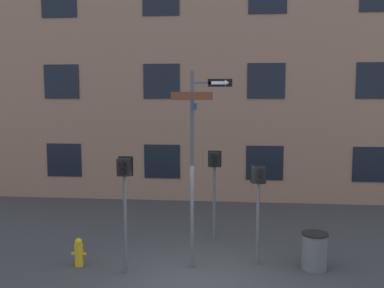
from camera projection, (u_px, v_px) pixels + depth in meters
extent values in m
plane|color=#38383A|center=(196.00, 283.00, 9.49)|extent=(60.00, 60.00, 0.00)
cube|color=#936B56|center=(214.00, 40.00, 16.45)|extent=(24.00, 0.60, 12.53)
cube|color=black|center=(64.00, 160.00, 17.23)|extent=(1.42, 0.03, 1.34)
cube|color=black|center=(162.00, 161.00, 16.85)|extent=(1.42, 0.03, 1.34)
cube|color=black|center=(265.00, 163.00, 16.46)|extent=(1.42, 0.03, 1.34)
cube|color=black|center=(372.00, 165.00, 16.08)|extent=(1.42, 0.03, 1.34)
cube|color=black|center=(62.00, 82.00, 16.88)|extent=(1.42, 0.03, 1.34)
cube|color=black|center=(161.00, 81.00, 16.50)|extent=(1.42, 0.03, 1.34)
cube|color=black|center=(266.00, 81.00, 16.12)|extent=(1.42, 0.03, 1.34)
cube|color=black|center=(376.00, 81.00, 15.74)|extent=(1.42, 0.03, 1.34)
cube|color=black|center=(59.00, 0.00, 16.53)|extent=(1.42, 0.03, 1.34)
cylinder|color=#4C4C51|center=(192.00, 172.00, 10.08)|extent=(0.09, 0.09, 4.71)
cube|color=#4C4C51|center=(206.00, 83.00, 9.82)|extent=(0.65, 0.05, 0.05)
cube|color=brown|center=(192.00, 96.00, 9.83)|extent=(0.97, 0.02, 0.19)
cube|color=#14478C|center=(195.00, 107.00, 9.91)|extent=(0.02, 1.00, 0.16)
cube|color=black|center=(220.00, 83.00, 9.78)|extent=(0.56, 0.02, 0.18)
cube|color=white|center=(218.00, 83.00, 9.77)|extent=(0.32, 0.01, 0.07)
cone|color=white|center=(227.00, 83.00, 9.75)|extent=(0.10, 0.14, 0.14)
cylinder|color=#4C4C51|center=(125.00, 225.00, 9.89)|extent=(0.08, 0.08, 2.32)
cube|color=black|center=(124.00, 167.00, 9.74)|extent=(0.29, 0.26, 0.39)
cube|color=black|center=(126.00, 166.00, 9.88)|extent=(0.35, 0.02, 0.45)
cylinder|color=black|center=(122.00, 165.00, 9.55)|extent=(0.14, 0.12, 0.14)
cylinder|color=black|center=(122.00, 172.00, 9.56)|extent=(0.14, 0.12, 0.14)
cylinder|color=#EA4C14|center=(123.00, 164.00, 9.60)|extent=(0.11, 0.01, 0.11)
cylinder|color=#4C4C51|center=(258.00, 224.00, 10.40)|extent=(0.08, 0.08, 2.05)
cube|color=black|center=(259.00, 175.00, 10.26)|extent=(0.32, 0.26, 0.39)
cube|color=black|center=(258.00, 174.00, 10.40)|extent=(0.38, 0.02, 0.45)
cylinder|color=black|center=(259.00, 173.00, 10.07)|extent=(0.14, 0.12, 0.14)
cylinder|color=black|center=(259.00, 180.00, 10.09)|extent=(0.14, 0.12, 0.14)
cylinder|color=orange|center=(259.00, 172.00, 10.12)|extent=(0.11, 0.01, 0.11)
cylinder|color=#4C4C51|center=(214.00, 203.00, 12.24)|extent=(0.08, 0.08, 2.14)
cube|color=black|center=(215.00, 159.00, 12.10)|extent=(0.33, 0.26, 0.40)
cube|color=black|center=(215.00, 159.00, 12.24)|extent=(0.39, 0.02, 0.46)
cylinder|color=black|center=(214.00, 157.00, 11.90)|extent=(0.14, 0.12, 0.14)
cylinder|color=black|center=(214.00, 164.00, 11.92)|extent=(0.14, 0.12, 0.14)
cylinder|color=#EA4C14|center=(214.00, 157.00, 11.96)|extent=(0.11, 0.01, 0.11)
cylinder|color=gold|center=(79.00, 255.00, 10.41)|extent=(0.20, 0.20, 0.56)
sphere|color=gold|center=(79.00, 242.00, 10.37)|extent=(0.17, 0.17, 0.17)
cylinder|color=gold|center=(73.00, 254.00, 10.42)|extent=(0.08, 0.07, 0.07)
cylinder|color=gold|center=(85.00, 254.00, 10.39)|extent=(0.08, 0.07, 0.07)
cylinder|color=#59595B|center=(314.00, 252.00, 10.23)|extent=(0.59, 0.59, 0.84)
cylinder|color=black|center=(315.00, 234.00, 10.18)|extent=(0.63, 0.63, 0.04)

